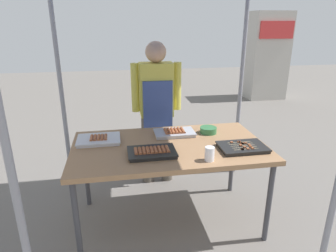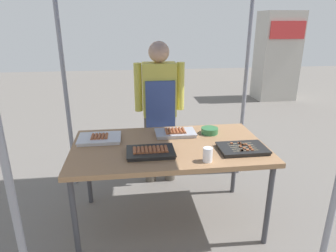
% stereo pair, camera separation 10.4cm
% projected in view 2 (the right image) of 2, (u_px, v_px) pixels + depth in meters
% --- Properties ---
extents(ground_plane, '(18.00, 18.00, 0.00)m').
position_uv_depth(ground_plane, '(169.00, 220.00, 2.72)').
color(ground_plane, '#66605B').
extents(stall_table, '(1.60, 0.90, 0.75)m').
position_uv_depth(stall_table, '(169.00, 151.00, 2.49)').
color(stall_table, '#9E724C').
rests_on(stall_table, ground).
extents(tray_grilled_sausages, '(0.37, 0.25, 0.05)m').
position_uv_depth(tray_grilled_sausages, '(151.00, 152.00, 2.29)').
color(tray_grilled_sausages, black).
rests_on(tray_grilled_sausages, stall_table).
extents(tray_meat_skewers, '(0.37, 0.26, 0.04)m').
position_uv_depth(tray_meat_skewers, '(242.00, 149.00, 2.36)').
color(tray_meat_skewers, black).
rests_on(tray_meat_skewers, stall_table).
extents(tray_pork_links, '(0.36, 0.22, 0.05)m').
position_uv_depth(tray_pork_links, '(175.00, 133.00, 2.68)').
color(tray_pork_links, '#ADADB2').
rests_on(tray_pork_links, stall_table).
extents(tray_spring_rolls, '(0.36, 0.27, 0.05)m').
position_uv_depth(tray_spring_rolls, '(100.00, 138.00, 2.56)').
color(tray_spring_rolls, silver).
rests_on(tray_spring_rolls, stall_table).
extents(condiment_bowl, '(0.15, 0.15, 0.05)m').
position_uv_depth(condiment_bowl, '(210.00, 131.00, 2.71)').
color(condiment_bowl, '#33723F').
rests_on(condiment_bowl, stall_table).
extents(drink_cup_near_edge, '(0.07, 0.07, 0.11)m').
position_uv_depth(drink_cup_near_edge, '(208.00, 155.00, 2.16)').
color(drink_cup_near_edge, white).
rests_on(drink_cup_near_edge, stall_table).
extents(vendor_woman, '(0.52, 0.23, 1.54)m').
position_uv_depth(vendor_woman, '(160.00, 103.00, 3.11)').
color(vendor_woman, '#595147').
rests_on(vendor_woman, ground).
extents(neighbor_stall_left, '(0.86, 0.68, 1.94)m').
position_uv_depth(neighbor_stall_left, '(277.00, 56.00, 6.71)').
color(neighbor_stall_left, '#B7B2A8').
rests_on(neighbor_stall_left, ground).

